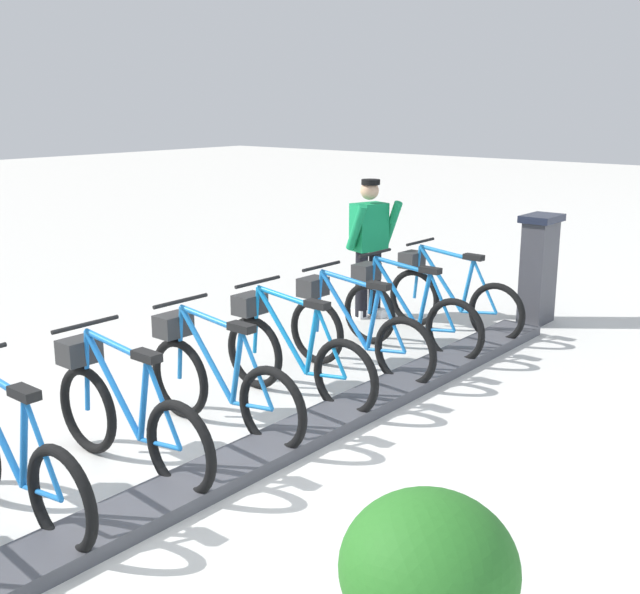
% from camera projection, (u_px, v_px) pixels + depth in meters
% --- Properties ---
extents(ground_plane, '(60.00, 60.00, 0.00)m').
position_uv_depth(ground_plane, '(208.00, 485.00, 5.35)').
color(ground_plane, silver).
extents(dock_rail_base, '(0.44, 9.60, 0.10)m').
position_uv_depth(dock_rail_base, '(208.00, 479.00, 5.34)').
color(dock_rail_base, '#47474C').
rests_on(dock_rail_base, ground).
extents(payment_kiosk, '(0.36, 0.52, 1.28)m').
position_uv_depth(payment_kiosk, '(538.00, 267.00, 9.15)').
color(payment_kiosk, '#38383D').
rests_on(payment_kiosk, ground).
extents(bike_docked_0, '(1.72, 0.54, 1.02)m').
position_uv_depth(bike_docked_0, '(448.00, 296.00, 8.78)').
color(bike_docked_0, black).
rests_on(bike_docked_0, ground).
extents(bike_docked_1, '(1.72, 0.54, 1.02)m').
position_uv_depth(bike_docked_1, '(404.00, 312.00, 8.12)').
color(bike_docked_1, black).
rests_on(bike_docked_1, ground).
extents(bike_docked_2, '(1.72, 0.54, 1.02)m').
position_uv_depth(bike_docked_2, '(353.00, 331.00, 7.46)').
color(bike_docked_2, black).
rests_on(bike_docked_2, ground).
extents(bike_docked_3, '(1.72, 0.54, 1.02)m').
position_uv_depth(bike_docked_3, '(291.00, 353.00, 6.80)').
color(bike_docked_3, black).
rests_on(bike_docked_3, ground).
extents(bike_docked_4, '(1.72, 0.54, 1.02)m').
position_uv_depth(bike_docked_4, '(217.00, 380.00, 6.15)').
color(bike_docked_4, black).
rests_on(bike_docked_4, ground).
extents(bike_docked_5, '(1.72, 0.54, 1.02)m').
position_uv_depth(bike_docked_5, '(124.00, 413.00, 5.49)').
color(bike_docked_5, black).
rests_on(bike_docked_5, ground).
extents(bike_docked_6, '(1.72, 0.54, 1.02)m').
position_uv_depth(bike_docked_6, '(6.00, 455.00, 4.83)').
color(bike_docked_6, black).
rests_on(bike_docked_6, ground).
extents(worker_near_rack, '(0.57, 0.69, 1.66)m').
position_uv_depth(worker_near_rack, '(369.00, 243.00, 9.34)').
color(worker_near_rack, white).
rests_on(worker_near_rack, ground).
extents(planter_bush, '(0.76, 0.76, 0.97)m').
position_uv_depth(planter_bush, '(428.00, 591.00, 3.31)').
color(planter_bush, '#59544C').
rests_on(planter_bush, ground).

